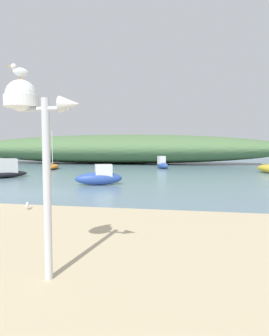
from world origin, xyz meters
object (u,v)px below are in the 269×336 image
object	(u,v)px
motorboat_outer_mooring	(100,177)
mast_structure	(31,116)
seagull_on_radar	(20,71)
sailboat_far_right	(53,166)
motorboat_by_sandbar	(162,164)
seagull_upper_strand	(27,205)
motorboat_near_shore	(4,171)

from	to	relation	value
motorboat_outer_mooring	mast_structure	bearing A→B (deg)	-77.03
seagull_on_radar	sailboat_far_right	distance (m)	27.87
motorboat_by_sandbar	motorboat_outer_mooring	bearing A→B (deg)	-99.19
sailboat_far_right	motorboat_outer_mooring	bearing A→B (deg)	-53.11
seagull_upper_strand	mast_structure	bearing A→B (deg)	-57.79
seagull_on_radar	motorboat_near_shore	bearing A→B (deg)	125.89
motorboat_outer_mooring	motorboat_by_sandbar	size ratio (longest dim) A/B	1.10
seagull_on_radar	motorboat_by_sandbar	xyz separation A→B (m)	(-0.30, 27.97, -2.85)
motorboat_outer_mooring	seagull_upper_strand	size ratio (longest dim) A/B	9.45
sailboat_far_right	seagull_upper_strand	distance (m)	22.40
seagull_on_radar	seagull_upper_strand	distance (m)	6.13
motorboat_by_sandbar	seagull_upper_strand	bearing A→B (deg)	-95.93
motorboat_outer_mooring	seagull_upper_strand	world-z (taller)	motorboat_outer_mooring
seagull_upper_strand	motorboat_by_sandbar	bearing A→B (deg)	84.07
seagull_on_radar	sailboat_far_right	world-z (taller)	sailboat_far_right
sailboat_far_right	seagull_upper_strand	bearing A→B (deg)	-65.60
mast_structure	seagull_on_radar	xyz separation A→B (m)	(-0.16, -0.01, 0.66)
motorboat_by_sandbar	motorboat_near_shore	xyz separation A→B (m)	(-10.91, -12.48, -0.00)
mast_structure	motorboat_outer_mooring	distance (m)	13.21
motorboat_outer_mooring	motorboat_near_shore	distance (m)	8.88
mast_structure	motorboat_by_sandbar	distance (m)	28.05
mast_structure	motorboat_outer_mooring	bearing A→B (deg)	102.97
sailboat_far_right	seagull_on_radar	bearing A→B (deg)	-64.38
mast_structure	seagull_upper_strand	world-z (taller)	mast_structure
motorboat_outer_mooring	sailboat_far_right	bearing A→B (deg)	126.89
motorboat_near_shore	seagull_on_radar	bearing A→B (deg)	-54.11
seagull_on_radar	motorboat_outer_mooring	bearing A→B (deg)	102.29
motorboat_near_shore	seagull_upper_strand	world-z (taller)	motorboat_near_shore
motorboat_near_shore	motorboat_by_sandbar	bearing A→B (deg)	48.85
mast_structure	seagull_upper_strand	size ratio (longest dim) A/B	9.53
seagull_upper_strand	sailboat_far_right	bearing A→B (deg)	114.40
motorboat_by_sandbar	seagull_upper_strand	world-z (taller)	motorboat_by_sandbar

